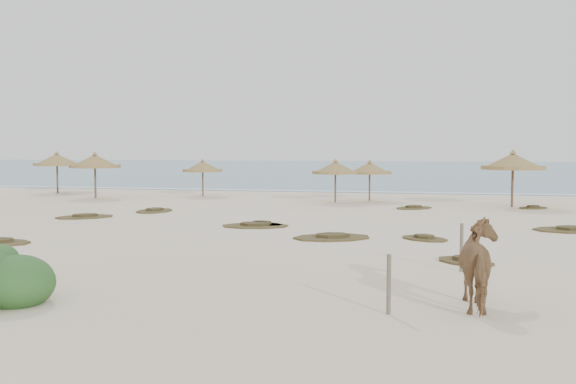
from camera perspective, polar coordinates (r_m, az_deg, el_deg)
name	(u,v)px	position (r m, az deg, el deg)	size (l,w,h in m)	color
ground	(230,248)	(19.95, -5.20, -5.01)	(160.00, 160.00, 0.00)	beige
ocean	(390,169)	(93.99, 9.03, 2.05)	(200.00, 100.00, 0.01)	#285E79
foam_line	(344,192)	(45.26, 4.98, 0.04)	(70.00, 0.60, 0.01)	white
palapa_0	(57,160)	(46.27, -19.86, 2.66)	(3.83, 3.83, 2.88)	brown
palapa_1	(95,162)	(40.99, -16.79, 2.58)	(3.47, 3.47, 2.87)	brown
palapa_2	(203,167)	(41.19, -7.59, 2.22)	(3.21, 3.21, 2.40)	brown
palapa_3	(335,168)	(36.33, 4.24, 2.11)	(3.37, 3.37, 2.48)	brown
palapa_4	(370,169)	(37.56, 7.27, 2.07)	(2.78, 2.78, 2.41)	brown
palapa_5	(513,162)	(35.28, 19.36, 2.51)	(3.44, 3.44, 3.01)	brown
horse	(484,265)	(13.01, 16.99, -6.21)	(0.92, 2.01, 1.70)	olive
fence_post_near	(389,284)	(12.22, 8.94, -8.11)	(0.08, 0.08, 1.13)	#6F6653
fence_post_far	(462,248)	(16.69, 15.17, -4.79)	(0.09, 0.09, 1.22)	#6F6653
scrub_1	(85,216)	(29.87, -17.61, -2.08)	(3.01, 2.89, 0.16)	#4C4121
scrub_2	(262,224)	(25.74, -2.31, -2.85)	(2.20, 1.83, 0.16)	#4C4121
scrub_3	(255,225)	(25.29, -2.95, -2.97)	(2.93, 2.20, 0.16)	#4C4121
scrub_4	(424,238)	(22.22, 12.02, -4.02)	(2.08, 1.96, 0.16)	#4C4121
scrub_5	(573,230)	(26.22, 24.02, -3.07)	(3.21, 2.35, 0.16)	#4C4121
scrub_6	(154,210)	(31.83, -11.79, -1.62)	(1.71, 2.54, 0.16)	#4C4121
scrub_7	(414,208)	(33.28, 11.13, -1.36)	(2.49, 2.57, 0.16)	#4C4121
scrub_9	(332,237)	(22.06, 3.94, -4.00)	(3.24, 2.80, 0.16)	#4C4121
scrub_10	(533,207)	(34.99, 20.97, -1.30)	(1.96, 1.91, 0.16)	#4C4121
scrub_11	(1,242)	(22.87, -24.16, -4.06)	(2.19, 1.53, 0.16)	#4C4121
scrub_12	(465,261)	(18.09, 15.49, -5.91)	(2.02, 1.97, 0.16)	#4C4121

